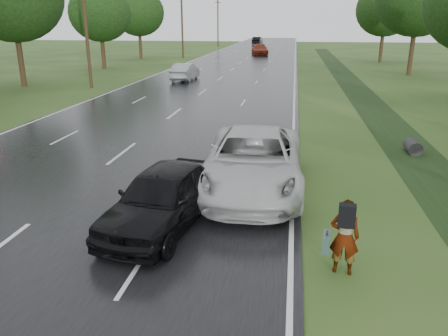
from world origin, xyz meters
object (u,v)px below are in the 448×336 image
(pedestrian, at_px, (344,236))
(silver_sedan, at_px, (185,72))
(white_pickup, at_px, (253,161))
(dark_sedan, at_px, (163,197))

(pedestrian, xyz_separation_m, silver_sedan, (-10.66, 29.91, -0.07))
(white_pickup, height_order, silver_sedan, white_pickup)
(pedestrian, height_order, silver_sedan, pedestrian)
(white_pickup, relative_size, dark_sedan, 1.40)
(pedestrian, distance_m, silver_sedan, 31.76)
(white_pickup, bearing_deg, dark_sedan, -125.03)
(pedestrian, height_order, white_pickup, white_pickup)
(white_pickup, xyz_separation_m, dark_sedan, (-2.00, -3.00, -0.11))
(dark_sedan, bearing_deg, white_pickup, 66.25)
(white_pickup, distance_m, dark_sedan, 3.61)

